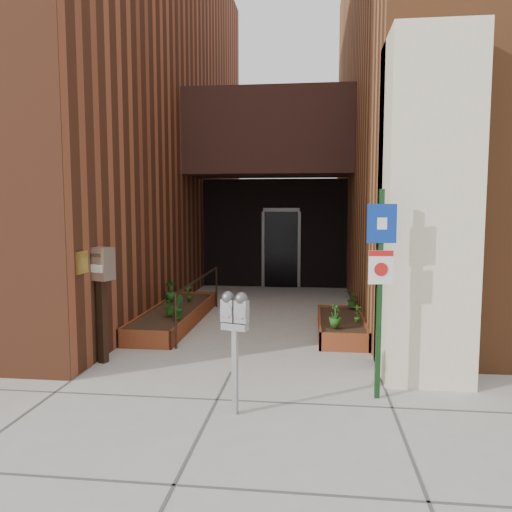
% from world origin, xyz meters
% --- Properties ---
extents(ground, '(80.00, 80.00, 0.00)m').
position_xyz_m(ground, '(0.00, 0.00, 0.00)').
color(ground, '#9E9991').
rests_on(ground, ground).
extents(architecture, '(20.00, 14.60, 10.00)m').
position_xyz_m(architecture, '(-0.18, 6.89, 4.98)').
color(architecture, brown).
rests_on(architecture, ground).
extents(planter_left, '(0.90, 3.60, 0.30)m').
position_xyz_m(planter_left, '(-1.55, 2.70, 0.13)').
color(planter_left, brown).
rests_on(planter_left, ground).
extents(planter_right, '(0.80, 2.20, 0.30)m').
position_xyz_m(planter_right, '(1.60, 2.20, 0.13)').
color(planter_right, brown).
rests_on(planter_right, ground).
extents(handrail, '(0.04, 3.34, 0.90)m').
position_xyz_m(handrail, '(-1.05, 2.65, 0.75)').
color(handrail, black).
rests_on(handrail, ground).
extents(parking_meter, '(0.31, 0.19, 1.35)m').
position_xyz_m(parking_meter, '(0.27, -1.36, 1.04)').
color(parking_meter, '#9B9B9D').
rests_on(parking_meter, ground).
extents(sign_post, '(0.33, 0.09, 2.45)m').
position_xyz_m(sign_post, '(1.87, -0.73, 1.50)').
color(sign_post, '#143716').
rests_on(sign_post, ground).
extents(payment_dropbox, '(0.39, 0.34, 1.67)m').
position_xyz_m(payment_dropbox, '(-1.90, 0.19, 1.21)').
color(payment_dropbox, black).
rests_on(payment_dropbox, ground).
extents(shrub_left_a, '(0.42, 0.42, 0.33)m').
position_xyz_m(shrub_left_a, '(-1.45, 2.08, 0.47)').
color(shrub_left_a, '#295D1A').
rests_on(shrub_left_a, planter_left).
extents(shrub_left_b, '(0.27, 0.27, 0.40)m').
position_xyz_m(shrub_left_b, '(-1.25, 1.84, 0.50)').
color(shrub_left_b, '#185117').
rests_on(shrub_left_b, planter_left).
extents(shrub_left_c, '(0.31, 0.31, 0.40)m').
position_xyz_m(shrub_left_c, '(-1.85, 3.45, 0.50)').
color(shrub_left_c, '#1D631C').
rests_on(shrub_left_c, planter_left).
extents(shrub_left_d, '(0.25, 0.25, 0.35)m').
position_xyz_m(shrub_left_d, '(-1.44, 3.40, 0.47)').
color(shrub_left_d, '#265919').
rests_on(shrub_left_d, planter_left).
extents(shrub_right_a, '(0.27, 0.27, 0.38)m').
position_xyz_m(shrub_right_a, '(1.46, 1.51, 0.49)').
color(shrub_right_a, '#225A19').
rests_on(shrub_right_a, planter_right).
extents(shrub_right_b, '(0.21, 0.21, 0.31)m').
position_xyz_m(shrub_right_b, '(1.85, 1.85, 0.46)').
color(shrub_right_b, '#29621C').
rests_on(shrub_right_b, planter_right).
extents(shrub_right_c, '(0.42, 0.42, 0.33)m').
position_xyz_m(shrub_right_c, '(1.85, 3.10, 0.47)').
color(shrub_right_c, '#29601B').
rests_on(shrub_right_c, planter_right).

